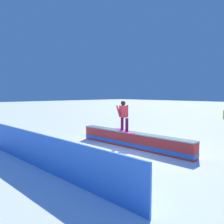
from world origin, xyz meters
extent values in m
plane|color=white|center=(0.00, 0.00, 0.00)|extent=(120.00, 120.00, 0.00)
cube|color=red|center=(0.00, 0.00, 0.32)|extent=(5.94, 0.67, 0.64)
cube|color=blue|center=(0.00, 0.00, 0.16)|extent=(5.95, 0.68, 0.15)
cube|color=gray|center=(0.00, 0.00, 0.66)|extent=(5.95, 0.73, 0.04)
cube|color=#C62E90|center=(0.45, 0.02, 0.69)|extent=(1.52, 0.81, 0.01)
cylinder|color=maroon|center=(0.69, -0.08, 1.00)|extent=(0.18, 0.18, 0.60)
cylinder|color=maroon|center=(0.21, 0.11, 1.00)|extent=(0.18, 0.18, 0.60)
cube|color=red|center=(0.59, -0.04, 1.57)|extent=(0.46, 0.37, 0.54)
sphere|color=black|center=(0.59, -0.04, 1.95)|extent=(0.22, 0.22, 0.22)
cylinder|color=red|center=(0.82, 0.05, 1.60)|extent=(0.41, 0.24, 0.49)
cylinder|color=red|center=(0.43, -0.16, 1.60)|extent=(0.12, 0.12, 0.55)
cube|color=#3B79DB|center=(0.00, 4.28, 0.56)|extent=(8.32, 0.38, 1.12)
camera|label=1|loc=(-6.68, 7.48, 2.40)|focal=36.48mm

